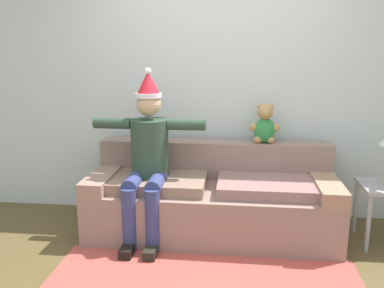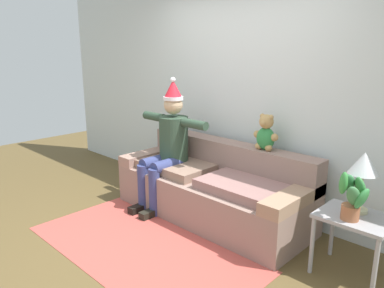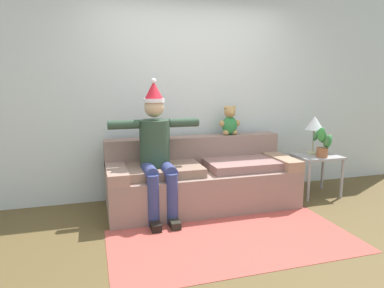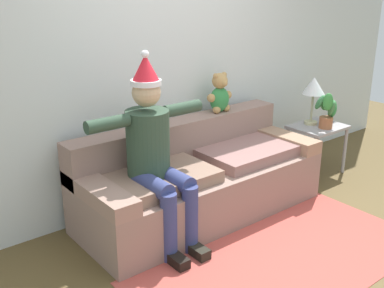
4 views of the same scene
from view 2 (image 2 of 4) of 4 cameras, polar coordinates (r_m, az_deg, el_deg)
ground_plane at (r=3.69m, az=-7.72°, el=-15.61°), size 10.00×10.00×0.00m
back_wall at (r=4.34m, az=8.04°, el=7.87°), size 7.00×0.10×2.70m
couch at (r=4.19m, az=3.28°, el=-6.77°), size 2.24×0.87×0.81m
person_seated at (r=4.32m, az=-3.75°, el=0.19°), size 1.02×0.77×1.53m
teddy_bear at (r=3.93m, az=11.26°, el=1.54°), size 0.29×0.17×0.38m
side_table at (r=3.34m, az=23.68°, el=-11.37°), size 0.56×0.45×0.54m
table_lamp at (r=3.26m, az=24.94°, el=-3.12°), size 0.24×0.24×0.51m
potted_plant at (r=3.15m, az=23.47°, el=-7.43°), size 0.26×0.27×0.39m
area_rug at (r=3.68m, az=-7.78°, el=-15.58°), size 2.34×1.16×0.01m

